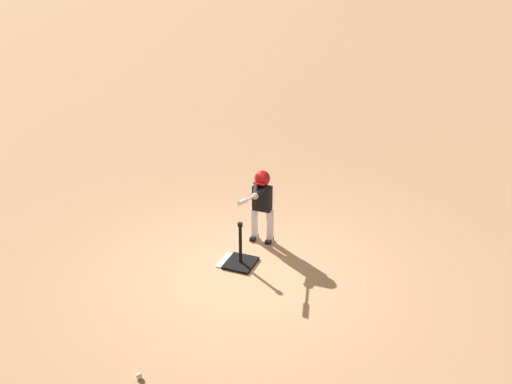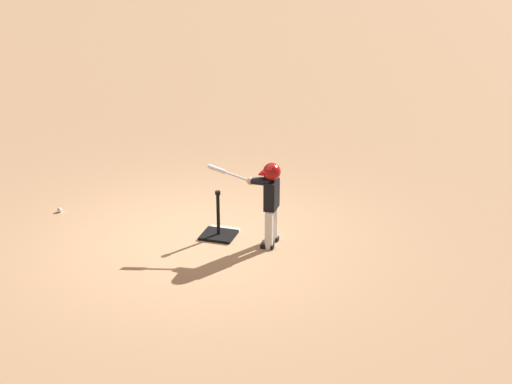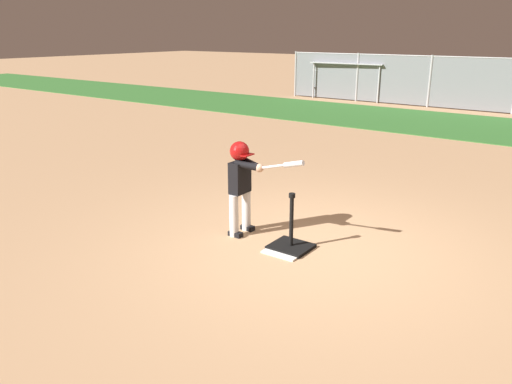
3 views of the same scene
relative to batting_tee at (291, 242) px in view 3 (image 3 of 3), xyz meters
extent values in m
plane|color=tan|center=(0.25, 0.17, -0.09)|extent=(90.00, 90.00, 0.00)
cube|color=#33702D|center=(0.25, 9.67, -0.08)|extent=(56.00, 4.16, 0.02)
cylinder|color=#9E9EA3|center=(-7.70, 12.66, 0.78)|extent=(0.08, 0.08, 1.73)
cylinder|color=#9E9EA3|center=(-5.05, 12.66, 0.78)|extent=(0.08, 0.08, 1.73)
cylinder|color=#9E9EA3|center=(-2.40, 12.66, 0.78)|extent=(0.08, 0.08, 1.73)
cube|color=white|center=(0.00, -0.09, -0.08)|extent=(0.44, 0.44, 0.02)
cube|color=black|center=(0.00, 0.00, -0.07)|extent=(0.47, 0.42, 0.04)
cylinder|color=black|center=(0.00, 0.00, 0.26)|extent=(0.05, 0.05, 0.60)
cylinder|color=black|center=(0.00, 0.00, 0.58)|extent=(0.08, 0.08, 0.05)
cylinder|color=silver|center=(-0.79, 0.16, 0.19)|extent=(0.11, 0.11, 0.55)
cube|color=black|center=(-0.77, 0.16, -0.06)|extent=(0.18, 0.09, 0.06)
cylinder|color=silver|center=(-0.79, -0.10, 0.19)|extent=(0.11, 0.11, 0.55)
cube|color=black|center=(-0.77, -0.10, -0.06)|extent=(0.18, 0.09, 0.06)
cube|color=black|center=(-0.79, 0.03, 0.66)|extent=(0.16, 0.29, 0.40)
sphere|color=tan|center=(-0.79, 0.03, 0.98)|extent=(0.21, 0.21, 0.21)
sphere|color=maroon|center=(-0.79, 0.03, 0.99)|extent=(0.24, 0.24, 0.24)
cube|color=maroon|center=(-0.69, 0.03, 0.96)|extent=(0.12, 0.18, 0.01)
cylinder|color=black|center=(-0.64, 0.08, 0.85)|extent=(0.34, 0.17, 0.12)
cylinder|color=black|center=(-0.64, -0.01, 0.85)|extent=(0.34, 0.18, 0.12)
sphere|color=tan|center=(-0.49, 0.04, 0.83)|extent=(0.10, 0.10, 0.10)
cylinder|color=silver|center=(-0.20, 0.04, 0.90)|extent=(0.59, 0.04, 0.18)
cylinder|color=silver|center=(-0.01, 0.04, 0.95)|extent=(0.26, 0.06, 0.12)
cylinder|color=black|center=(-0.51, 0.04, 0.82)|extent=(0.03, 0.05, 0.05)
cube|color=#ADAFB7|center=(-5.56, 14.44, 0.25)|extent=(2.86, 0.30, 0.04)
cube|color=#ADAFB7|center=(-5.56, 14.69, -0.05)|extent=(2.86, 0.36, 0.04)
cube|color=#ADAFB7|center=(-5.54, 13.82, 0.59)|extent=(2.86, 0.30, 0.04)
cube|color=#ADAFB7|center=(-5.55, 14.07, 0.29)|extent=(2.86, 0.36, 0.04)
cube|color=#ADAFB7|center=(-5.52, 13.20, 0.93)|extent=(2.86, 0.30, 0.04)
cube|color=#ADAFB7|center=(-5.53, 13.44, 0.63)|extent=(2.86, 0.36, 0.04)
cube|color=#ADAFB7|center=(-5.50, 12.57, 1.26)|extent=(2.86, 0.30, 0.04)
cube|color=#ADAFB7|center=(-5.51, 12.82, 0.97)|extent=(2.86, 0.36, 0.04)
cylinder|color=#ADAFB7|center=(-4.25, 14.73, 0.09)|extent=(0.06, 0.06, 0.36)
cylinder|color=#ADAFB7|center=(-4.19, 12.61, 0.60)|extent=(0.06, 0.06, 1.37)
cylinder|color=#ADAFB7|center=(-4.22, 13.67, 0.78)|extent=(0.11, 2.14, 1.05)
cylinder|color=#ADAFB7|center=(-6.87, 14.65, 0.09)|extent=(0.06, 0.06, 0.36)
cylinder|color=#ADAFB7|center=(-6.82, 12.54, 0.60)|extent=(0.06, 0.06, 1.37)
cylinder|color=#ADAFB7|center=(-6.85, 13.60, 0.78)|extent=(0.11, 2.14, 1.05)
camera|label=1|loc=(6.97, 3.05, 4.67)|focal=42.00mm
camera|label=2|loc=(-3.18, 8.66, 4.28)|focal=50.00mm
camera|label=3|loc=(2.87, -4.70, 2.40)|focal=35.00mm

